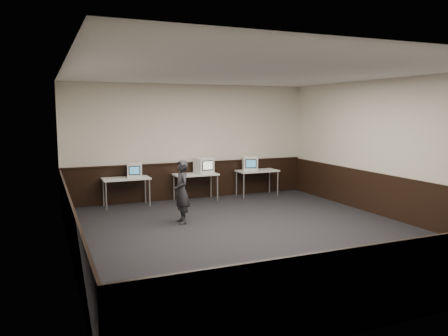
% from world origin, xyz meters
% --- Properties ---
extents(floor, '(8.00, 8.00, 0.00)m').
position_xyz_m(floor, '(0.00, 0.00, 0.00)').
color(floor, black).
rests_on(floor, ground).
extents(ceiling, '(8.00, 8.00, 0.00)m').
position_xyz_m(ceiling, '(0.00, 0.00, 3.20)').
color(ceiling, white).
rests_on(ceiling, back_wall).
extents(back_wall, '(7.00, 0.00, 7.00)m').
position_xyz_m(back_wall, '(0.00, 4.00, 1.60)').
color(back_wall, beige).
rests_on(back_wall, ground).
extents(front_wall, '(7.00, 0.00, 7.00)m').
position_xyz_m(front_wall, '(0.00, -4.00, 1.60)').
color(front_wall, beige).
rests_on(front_wall, ground).
extents(left_wall, '(0.00, 8.00, 8.00)m').
position_xyz_m(left_wall, '(-3.50, 0.00, 1.60)').
color(left_wall, beige).
rests_on(left_wall, ground).
extents(right_wall, '(0.00, 8.00, 8.00)m').
position_xyz_m(right_wall, '(3.50, 0.00, 1.60)').
color(right_wall, beige).
rests_on(right_wall, ground).
extents(wainscot_back, '(6.98, 0.04, 1.00)m').
position_xyz_m(wainscot_back, '(0.00, 3.98, 0.50)').
color(wainscot_back, black).
rests_on(wainscot_back, back_wall).
extents(wainscot_front, '(6.98, 0.04, 1.00)m').
position_xyz_m(wainscot_front, '(0.00, -3.98, 0.50)').
color(wainscot_front, black).
rests_on(wainscot_front, front_wall).
extents(wainscot_left, '(0.04, 7.98, 1.00)m').
position_xyz_m(wainscot_left, '(-3.48, 0.00, 0.50)').
color(wainscot_left, black).
rests_on(wainscot_left, left_wall).
extents(wainscot_right, '(0.04, 7.98, 1.00)m').
position_xyz_m(wainscot_right, '(3.48, 0.00, 0.50)').
color(wainscot_right, black).
rests_on(wainscot_right, right_wall).
extents(wainscot_rail, '(6.98, 0.06, 0.04)m').
position_xyz_m(wainscot_rail, '(0.00, 3.96, 1.02)').
color(wainscot_rail, black).
rests_on(wainscot_rail, wainscot_back).
extents(desk_left, '(1.20, 0.60, 0.75)m').
position_xyz_m(desk_left, '(-1.90, 3.60, 0.68)').
color(desk_left, silver).
rests_on(desk_left, ground).
extents(desk_center, '(1.20, 0.60, 0.75)m').
position_xyz_m(desk_center, '(0.00, 3.60, 0.68)').
color(desk_center, silver).
rests_on(desk_center, ground).
extents(desk_right, '(1.20, 0.60, 0.75)m').
position_xyz_m(desk_right, '(1.90, 3.60, 0.68)').
color(desk_right, silver).
rests_on(desk_right, ground).
extents(emac_left, '(0.45, 0.47, 0.37)m').
position_xyz_m(emac_left, '(-1.67, 3.59, 0.94)').
color(emac_left, white).
rests_on(emac_left, desk_left).
extents(emac_center, '(0.50, 0.52, 0.44)m').
position_xyz_m(emac_center, '(0.24, 3.61, 0.97)').
color(emac_center, white).
rests_on(emac_center, desk_center).
extents(emac_right, '(0.54, 0.55, 0.42)m').
position_xyz_m(emac_right, '(1.65, 3.58, 0.96)').
color(emac_right, white).
rests_on(emac_right, desk_right).
extents(person, '(0.34, 0.52, 1.41)m').
position_xyz_m(person, '(-1.09, 1.40, 0.70)').
color(person, '#26262B').
rests_on(person, ground).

